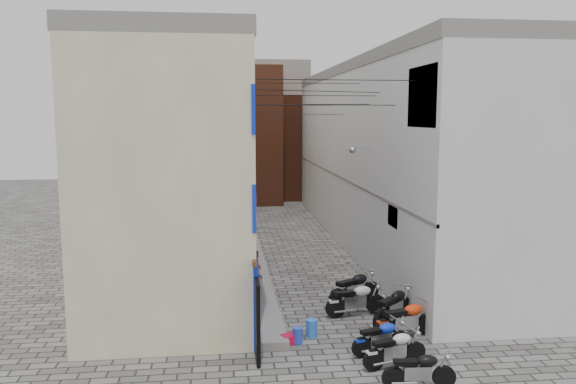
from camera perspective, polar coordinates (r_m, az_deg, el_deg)
name	(u,v)px	position (r m, az deg, el deg)	size (l,w,h in m)	color
ground	(346,348)	(16.36, 5.95, -15.48)	(90.00, 90.00, 0.00)	#4E4C49
plinth	(250,242)	(28.39, -3.93, -5.13)	(0.90, 26.00, 0.25)	slate
building_left	(188,156)	(27.72, -10.08, 3.60)	(5.10, 27.00, 9.00)	#C0B491
building_right	(388,154)	(28.96, 10.09, 3.78)	(5.94, 26.00, 9.00)	silver
building_far_brick_left	(240,135)	(42.70, -4.95, 5.77)	(6.00, 6.00, 10.00)	brown
building_far_brick_right	(301,147)	(45.17, 1.36, 4.63)	(5.00, 6.00, 8.00)	brown
building_far_concrete	(260,127)	(48.78, -2.82, 6.61)	(8.00, 5.00, 11.00)	slate
far_shopfront	(269,189)	(40.34, -1.91, 0.26)	(2.00, 0.30, 2.40)	black
overhead_wires	(306,99)	(22.56, 1.88, 9.47)	(5.80, 13.02, 1.32)	black
motorcycle_a	(419,368)	(14.24, 13.19, -17.05)	(0.56, 1.78, 1.03)	black
motorcycle_b	(395,347)	(15.23, 10.81, -15.23)	(0.58, 1.83, 1.06)	silver
motorcycle_c	(381,336)	(15.94, 9.44, -14.19)	(0.56, 1.78, 1.03)	#0E2DD3
motorcycle_d	(407,318)	(17.09, 11.96, -12.39)	(0.66, 2.09, 1.21)	red
motorcycle_e	(394,305)	(18.08, 10.74, -11.17)	(0.68, 2.15, 1.24)	black
motorcycle_f	(356,298)	(18.59, 6.91, -10.63)	(0.65, 2.06, 1.19)	silver
motorcycle_g	(355,286)	(19.66, 6.78, -9.51)	(0.69, 2.17, 1.26)	black
person_a	(256,271)	(20.11, -3.24, -8.00)	(0.54, 0.35, 1.47)	#9C4938
person_b	(254,274)	(19.36, -3.46, -8.28)	(0.83, 0.64, 1.70)	#373953
water_jug_near	(297,335)	(16.50, 0.97, -14.36)	(0.29, 0.29, 0.46)	blue
water_jug_far	(312,328)	(16.93, 2.41, -13.66)	(0.34, 0.34, 0.53)	blue
red_crate	(289,339)	(16.51, 0.12, -14.71)	(0.43, 0.32, 0.27)	red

